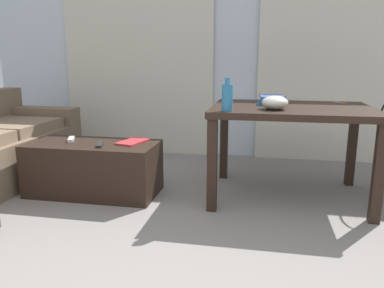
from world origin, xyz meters
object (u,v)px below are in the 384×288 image
object	(u,v)px
craft_table	(291,119)
book_stack	(272,100)
bowl	(275,103)
coffee_table	(94,168)
scissors	(341,103)
tv_remote_primary	(100,144)
magazine	(133,142)
bottle_near	(227,97)
tv_remote_secondary	(71,139)

from	to	relation	value
craft_table	book_stack	world-z (taller)	book_stack
bowl	craft_table	bearing A→B (deg)	57.33
coffee_table	scissors	size ratio (longest dim) A/B	9.56
tv_remote_primary	magazine	bearing A→B (deg)	17.52
book_stack	tv_remote_primary	distance (m)	1.46
scissors	bottle_near	bearing A→B (deg)	-142.58
bottle_near	bowl	xyz separation A→B (m)	(0.34, 0.16, -0.05)
bottle_near	magazine	distance (m)	0.93
coffee_table	tv_remote_primary	size ratio (longest dim) A/B	5.79
tv_remote_secondary	bottle_near	bearing A→B (deg)	-30.99
book_stack	tv_remote_secondary	xyz separation A→B (m)	(-1.66, -0.35, -0.33)
scissors	tv_remote_secondary	distance (m)	2.31
bowl	scissors	bearing A→B (deg)	43.01
coffee_table	craft_table	distance (m)	1.67
coffee_table	scissors	world-z (taller)	scissors
scissors	book_stack	bearing A→B (deg)	-165.30
book_stack	bottle_near	bearing A→B (deg)	-121.17
bowl	coffee_table	bearing A→B (deg)	-179.47
scissors	magazine	size ratio (longest dim) A/B	0.39
tv_remote_primary	craft_table	bearing A→B (deg)	-6.60
bowl	book_stack	size ratio (longest dim) A/B	0.60
tv_remote_secondary	scissors	bearing A→B (deg)	-10.30
coffee_table	bowl	distance (m)	1.58
bottle_near	tv_remote_primary	world-z (taller)	bottle_near
scissors	tv_remote_primary	bearing A→B (deg)	-162.21
coffee_table	scissors	xyz separation A→B (m)	(2.03, 0.54, 0.53)
bowl	tv_remote_primary	xyz separation A→B (m)	(-1.36, -0.09, -0.35)
craft_table	tv_remote_primary	size ratio (longest dim) A/B	6.70
bowl	tv_remote_secondary	bearing A→B (deg)	179.05
bowl	book_stack	bearing A→B (deg)	91.84
scissors	magazine	xyz separation A→B (m)	(-1.70, -0.46, -0.31)
coffee_table	tv_remote_secondary	xyz separation A→B (m)	(-0.21, 0.04, 0.23)
coffee_table	book_stack	distance (m)	1.60
craft_table	bowl	xyz separation A→B (m)	(-0.14, -0.21, 0.15)
bowl	magazine	bearing A→B (deg)	176.62
tv_remote_secondary	book_stack	bearing A→B (deg)	-11.06
craft_table	bottle_near	xyz separation A→B (m)	(-0.47, -0.38, 0.20)
tv_remote_primary	bowl	bearing A→B (deg)	-14.19
tv_remote_secondary	bowl	bearing A→B (deg)	-23.79
scissors	tv_remote_primary	world-z (taller)	scissors
bottle_near	coffee_table	bearing A→B (deg)	172.38
scissors	tv_remote_secondary	world-z (taller)	scissors
craft_table	scissors	size ratio (longest dim) A/B	11.06
book_stack	magazine	size ratio (longest dim) A/B	1.11
tv_remote_secondary	coffee_table	bearing A→B (deg)	-33.83
book_stack	tv_remote_primary	bearing A→B (deg)	-160.91
bottle_near	book_stack	world-z (taller)	bottle_near
book_stack	tv_remote_secondary	world-z (taller)	book_stack
coffee_table	bottle_near	xyz separation A→B (m)	(1.13, -0.15, 0.63)
bowl	scissors	distance (m)	0.77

